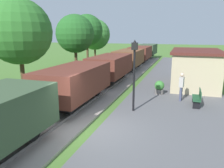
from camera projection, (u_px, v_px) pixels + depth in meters
ground_plane at (93, 134)px, 9.73m from camera, size 160.00×160.00×0.00m
platform_slab at (168, 142)px, 8.73m from camera, size 6.00×60.00×0.25m
track_ballast at (45, 125)px, 10.44m from camera, size 3.80×60.00×0.12m
rail_near at (59, 125)px, 10.19m from camera, size 0.07×60.00×0.14m
rail_far at (32, 121)px, 10.62m from camera, size 0.07×60.00×0.14m
freight_train at (121, 63)px, 22.16m from camera, size 2.50×39.20×2.12m
station_hut at (195, 68)px, 16.96m from camera, size 3.50×5.80×2.78m
bench_near_hut at (198, 98)px, 12.58m from camera, size 0.42×1.50×0.91m
bench_down_platform at (193, 72)px, 20.96m from camera, size 0.42×1.50×0.91m
person_waiting at (181, 86)px, 13.41m from camera, size 0.30×0.42×1.71m
potted_planter at (159, 87)px, 14.96m from camera, size 0.64×0.64×0.92m
lamp_post_near at (134, 63)px, 11.29m from camera, size 0.28×0.28×3.70m
tree_trackside_mid at (19, 32)px, 14.08m from camera, size 4.16×4.16×6.43m
tree_trackside_far at (75, 34)px, 20.51m from camera, size 3.51×3.51×5.95m
tree_field_left at (87, 30)px, 28.17m from camera, size 3.99×3.99×6.57m
tree_field_distant at (95, 34)px, 33.58m from camera, size 4.58×4.58×6.31m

